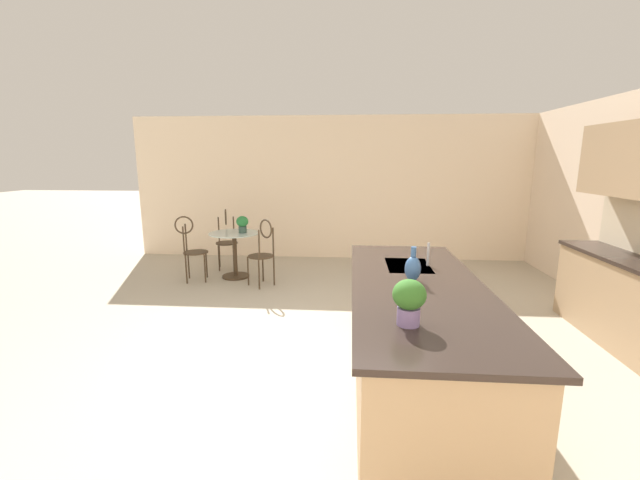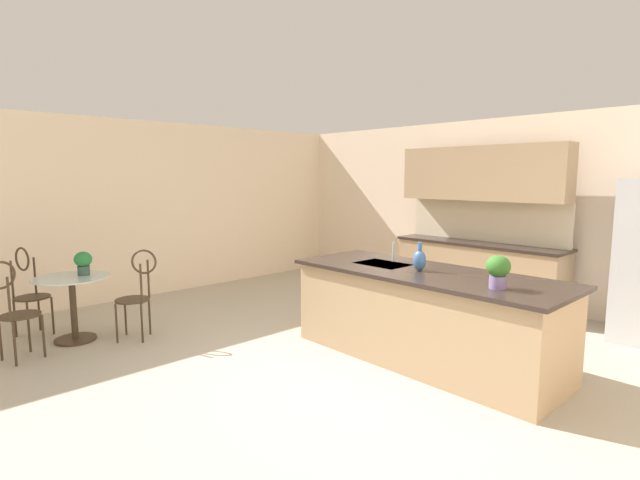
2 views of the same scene
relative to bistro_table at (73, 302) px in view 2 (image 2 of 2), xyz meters
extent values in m
plane|color=#B2A893|center=(2.74, 1.57, -0.45)|extent=(40.00, 40.00, 0.00)
cube|color=beige|center=(2.74, 5.23, 0.90)|extent=(9.00, 0.12, 2.70)
cube|color=beige|center=(-1.52, 1.57, 0.90)|extent=(0.12, 7.80, 2.70)
cube|color=tan|center=(3.04, 2.42, -0.01)|extent=(2.70, 0.96, 0.88)
cube|color=#2D231E|center=(3.04, 2.42, 0.45)|extent=(2.80, 1.06, 0.04)
cube|color=#B2B5BA|center=(2.49, 2.42, 0.46)|extent=(0.56, 0.40, 0.03)
cube|color=tan|center=(2.34, 4.77, -0.01)|extent=(2.40, 0.60, 0.88)
cube|color=#2D231E|center=(2.34, 4.77, 0.45)|extent=(2.44, 0.64, 0.04)
cube|color=beige|center=(2.34, 4.93, 0.77)|extent=(2.40, 0.04, 0.60)
cube|color=tan|center=(2.34, 4.75, 1.45)|extent=(2.40, 0.36, 0.76)
cylinder|color=#3D2D1E|center=(0.00, 0.00, -0.43)|extent=(0.44, 0.44, 0.03)
cylinder|color=#3D2D1E|center=(0.00, 0.00, -0.07)|extent=(0.07, 0.07, 0.69)
cylinder|color=#B2C6C1|center=(0.00, 0.00, 0.29)|extent=(0.80, 0.80, 0.01)
cylinder|color=#3D2D1E|center=(-0.42, -0.12, -0.22)|extent=(0.03, 0.03, 0.45)
cylinder|color=#3D2D1E|center=(-0.34, -0.39, -0.22)|extent=(0.03, 0.03, 0.45)
cylinder|color=#3D2D1E|center=(-0.68, -0.20, -0.22)|extent=(0.03, 0.03, 0.45)
cylinder|color=#3D2D1E|center=(-0.60, -0.47, -0.22)|extent=(0.03, 0.03, 0.45)
cylinder|color=#3D2D1E|center=(-0.51, -0.29, 0.01)|extent=(0.47, 0.47, 0.02)
cylinder|color=#3D2D1E|center=(-0.69, -0.21, 0.23)|extent=(0.03, 0.03, 0.45)
cylinder|color=#3D2D1E|center=(-0.62, -0.46, 0.23)|extent=(0.03, 0.03, 0.45)
torus|color=#3D2D1E|center=(-0.65, -0.34, 0.45)|extent=(0.28, 0.10, 0.28)
cylinder|color=#3D2D1E|center=(0.41, 0.32, -0.22)|extent=(0.03, 0.03, 0.45)
cylinder|color=#3D2D1E|center=(0.20, 0.50, -0.22)|extent=(0.03, 0.03, 0.45)
cylinder|color=#3D2D1E|center=(0.59, 0.53, -0.22)|extent=(0.03, 0.03, 0.45)
cylinder|color=#3D2D1E|center=(0.38, 0.71, -0.22)|extent=(0.03, 0.03, 0.45)
cylinder|color=#3D2D1E|center=(0.40, 0.52, 0.01)|extent=(0.54, 0.54, 0.02)
cylinder|color=#3D2D1E|center=(0.59, 0.54, 0.23)|extent=(0.03, 0.03, 0.45)
cylinder|color=#3D2D1E|center=(0.40, 0.71, 0.23)|extent=(0.03, 0.03, 0.45)
torus|color=#3D2D1E|center=(0.49, 0.63, 0.45)|extent=(0.20, 0.23, 0.28)
cylinder|color=#3D2D1E|center=(0.06, -0.46, -0.22)|extent=(0.03, 0.03, 0.45)
cylinder|color=#3D2D1E|center=(0.33, -0.39, -0.22)|extent=(0.03, 0.03, 0.45)
cylinder|color=#3D2D1E|center=(0.13, -0.73, -0.22)|extent=(0.03, 0.03, 0.45)
cylinder|color=#3D2D1E|center=(0.40, -0.66, -0.22)|extent=(0.03, 0.03, 0.45)
cylinder|color=#3D2D1E|center=(0.23, -0.56, 0.01)|extent=(0.47, 0.47, 0.02)
cylinder|color=#3D2D1E|center=(0.39, -0.67, 0.23)|extent=(0.03, 0.03, 0.45)
torus|color=#3D2D1E|center=(0.27, -0.71, 0.45)|extent=(0.10, 0.28, 0.28)
cylinder|color=#B2B5BA|center=(2.49, 2.60, 0.58)|extent=(0.02, 0.02, 0.22)
cylinder|color=#385147|center=(-0.02, 0.14, 0.35)|extent=(0.13, 0.13, 0.10)
ellipsoid|color=#267236|center=(-0.02, 0.14, 0.48)|extent=(0.19, 0.19, 0.17)
cylinder|color=#7A669E|center=(3.89, 2.23, 0.53)|extent=(0.14, 0.14, 0.11)
ellipsoid|color=#336B26|center=(3.89, 2.23, 0.67)|extent=(0.20, 0.20, 0.18)
ellipsoid|color=#386099|center=(2.99, 2.39, 0.58)|extent=(0.13, 0.13, 0.21)
cylinder|color=#386099|center=(2.99, 2.39, 0.72)|extent=(0.04, 0.04, 0.08)
camera|label=1|loc=(6.20, 1.88, 1.46)|focal=22.47mm
camera|label=2|loc=(5.74, -1.55, 1.41)|focal=26.84mm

